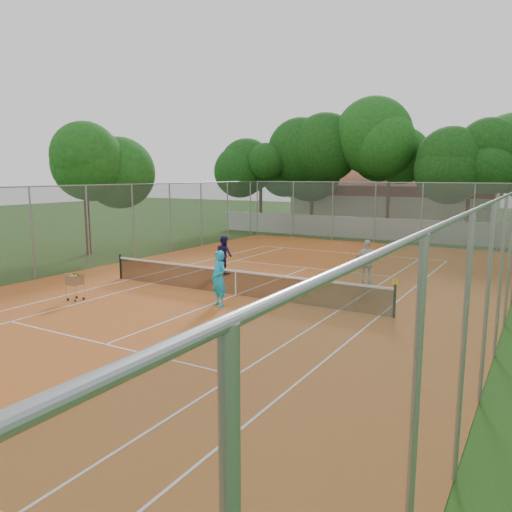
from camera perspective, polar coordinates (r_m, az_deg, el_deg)
The scene contains 12 objects.
ground at distance 18.79m, azimuth -2.32°, elevation -4.55°, with size 120.00×120.00×0.00m, color #193C10.
court_pad at distance 18.79m, azimuth -2.32°, elevation -4.52°, with size 18.00×34.00×0.02m, color #B55D23.
court_lines at distance 18.79m, azimuth -2.33°, elevation -4.48°, with size 10.98×23.78×0.01m, color white.
tennis_net at distance 18.68m, azimuth -2.33°, elevation -3.03°, with size 11.88×0.10×0.98m, color black.
perimeter_fence at distance 18.42m, azimuth -2.37°, elevation 1.50°, with size 18.00×34.00×4.00m, color slate.
boundary_wall at distance 35.93m, azimuth 14.31°, elevation 3.01°, with size 26.00×0.30×1.50m, color silver.
clubhouse at distance 45.96m, azimuth 15.49°, elevation 6.08°, with size 16.40×9.00×4.40m, color beige.
tropical_trees at distance 38.63m, azimuth 15.83°, elevation 9.68°, with size 29.00×19.00×10.00m, color #0D340D.
player_near at distance 17.11m, azimuth -4.27°, elevation -2.58°, with size 0.70×0.46×1.92m, color #1AB1E3.
player_far_left at distance 22.77m, azimuth -3.66°, elevation 0.15°, with size 0.84×0.66×1.73m, color #20194B.
player_far_right at distance 20.66m, azimuth 12.58°, elevation -0.78°, with size 1.10×0.46×1.88m, color silver.
ball_hopper at distance 19.01m, azimuth -19.97°, elevation -3.30°, with size 0.49×0.49×1.02m, color #AEAFB5.
Camera 1 is at (9.89, -15.34, 4.49)m, focal length 35.00 mm.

